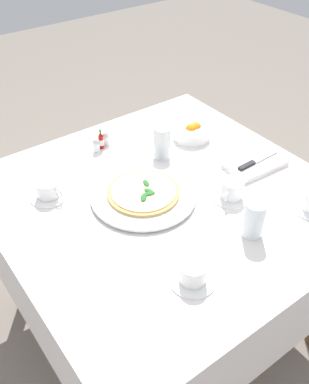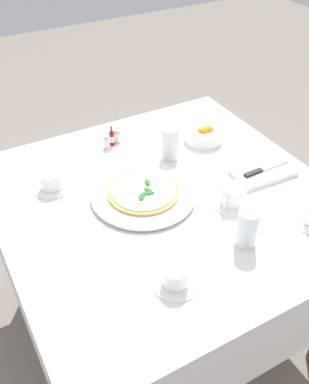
{
  "view_description": "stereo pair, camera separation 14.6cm",
  "coord_description": "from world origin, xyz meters",
  "px_view_note": "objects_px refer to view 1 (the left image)",
  "views": [
    {
      "loc": [
        -0.7,
        -0.9,
        1.66
      ],
      "look_at": [
        -0.03,
        0.02,
        0.74
      ],
      "focal_mm": 40.51,
      "sensor_mm": 36.0,
      "label": 1
    },
    {
      "loc": [
        -0.58,
        -0.98,
        1.66
      ],
      "look_at": [
        -0.03,
        0.02,
        0.74
      ],
      "focal_mm": 40.51,
      "sensor_mm": 36.0,
      "label": 2
    }
  ],
  "objects_px": {
    "water_glass_center_back": "(254,221)",
    "napkin_folded": "(255,164)",
    "pizza_plate": "(143,195)",
    "salt_shaker": "(106,139)",
    "citrus_bowl": "(192,132)",
    "water_glass_near_right": "(162,145)",
    "hot_sauce_bottle": "(101,141)",
    "coffee_cup_far_right": "(48,190)",
    "coffee_cup_left_edge": "(232,190)",
    "dinner_knife": "(256,161)",
    "pizza": "(143,192)",
    "pepper_shaker": "(96,146)",
    "coffee_cup_right_edge": "(193,273)"
  },
  "relations": [
    {
      "from": "coffee_cup_far_right",
      "to": "napkin_folded",
      "type": "distance_m",
      "value": 0.75
    },
    {
      "from": "coffee_cup_right_edge",
      "to": "water_glass_center_back",
      "type": "bearing_deg",
      "value": 7.14
    },
    {
      "from": "pizza",
      "to": "hot_sauce_bottle",
      "type": "bearing_deg",
      "value": 82.87
    },
    {
      "from": "pizza_plate",
      "to": "salt_shaker",
      "type": "distance_m",
      "value": 0.37
    },
    {
      "from": "coffee_cup_far_right",
      "to": "hot_sauce_bottle",
      "type": "distance_m",
      "value": 0.34
    },
    {
      "from": "water_glass_center_back",
      "to": "citrus_bowl",
      "type": "relative_size",
      "value": 0.81
    },
    {
      "from": "pizza_plate",
      "to": "pepper_shaker",
      "type": "distance_m",
      "value": 0.34
    },
    {
      "from": "water_glass_near_right",
      "to": "salt_shaker",
      "type": "relative_size",
      "value": 2.3
    },
    {
      "from": "coffee_cup_left_edge",
      "to": "coffee_cup_right_edge",
      "type": "xyz_separation_m",
      "value": [
        -0.34,
        -0.2,
        -0.0
      ]
    },
    {
      "from": "citrus_bowl",
      "to": "hot_sauce_bottle",
      "type": "xyz_separation_m",
      "value": [
        -0.34,
        0.15,
        0.01
      ]
    },
    {
      "from": "pizza_plate",
      "to": "salt_shaker",
      "type": "xyz_separation_m",
      "value": [
        0.07,
        0.36,
        0.01
      ]
    },
    {
      "from": "salt_shaker",
      "to": "water_glass_center_back",
      "type": "bearing_deg",
      "value": -82.23
    },
    {
      "from": "pizza_plate",
      "to": "coffee_cup_right_edge",
      "type": "xyz_separation_m",
      "value": [
        -0.1,
        -0.37,
        0.02
      ]
    },
    {
      "from": "citrus_bowl",
      "to": "water_glass_center_back",
      "type": "bearing_deg",
      "value": -111.57
    },
    {
      "from": "dinner_knife",
      "to": "citrus_bowl",
      "type": "height_order",
      "value": "citrus_bowl"
    },
    {
      "from": "hot_sauce_bottle",
      "to": "coffee_cup_right_edge",
      "type": "bearing_deg",
      "value": -101.04
    },
    {
      "from": "water_glass_near_right",
      "to": "water_glass_center_back",
      "type": "xyz_separation_m",
      "value": [
        -0.03,
        -0.5,
        -0.0
      ]
    },
    {
      "from": "pizza_plate",
      "to": "coffee_cup_left_edge",
      "type": "bearing_deg",
      "value": -36.33
    },
    {
      "from": "coffee_cup_left_edge",
      "to": "napkin_folded",
      "type": "height_order",
      "value": "coffee_cup_left_edge"
    },
    {
      "from": "pizza",
      "to": "coffee_cup_far_right",
      "type": "height_order",
      "value": "coffee_cup_far_right"
    },
    {
      "from": "pizza",
      "to": "citrus_bowl",
      "type": "bearing_deg",
      "value": 27.76
    },
    {
      "from": "water_glass_near_right",
      "to": "napkin_folded",
      "type": "relative_size",
      "value": 0.57
    },
    {
      "from": "pizza",
      "to": "salt_shaker",
      "type": "height_order",
      "value": "salt_shaker"
    },
    {
      "from": "coffee_cup_left_edge",
      "to": "dinner_knife",
      "type": "relative_size",
      "value": 0.67
    },
    {
      "from": "hot_sauce_bottle",
      "to": "coffee_cup_left_edge",
      "type": "bearing_deg",
      "value": -69.59
    },
    {
      "from": "citrus_bowl",
      "to": "salt_shaker",
      "type": "xyz_separation_m",
      "value": [
        -0.31,
        0.16,
        -0.0
      ]
    },
    {
      "from": "pizza_plate",
      "to": "water_glass_center_back",
      "type": "distance_m",
      "value": 0.38
    },
    {
      "from": "water_glass_near_right",
      "to": "hot_sauce_bottle",
      "type": "bearing_deg",
      "value": 128.72
    },
    {
      "from": "coffee_cup_right_edge",
      "to": "pepper_shaker",
      "type": "distance_m",
      "value": 0.72
    },
    {
      "from": "coffee_cup_right_edge",
      "to": "citrus_bowl",
      "type": "relative_size",
      "value": 0.87
    },
    {
      "from": "coffee_cup_right_edge",
      "to": "water_glass_near_right",
      "type": "height_order",
      "value": "water_glass_near_right"
    },
    {
      "from": "coffee_cup_left_edge",
      "to": "hot_sauce_bottle",
      "type": "xyz_separation_m",
      "value": [
        -0.19,
        0.52,
        0.0
      ]
    },
    {
      "from": "coffee_cup_far_right",
      "to": "water_glass_near_right",
      "type": "distance_m",
      "value": 0.45
    },
    {
      "from": "pizza_plate",
      "to": "pepper_shaker",
      "type": "height_order",
      "value": "pepper_shaker"
    },
    {
      "from": "coffee_cup_far_right",
      "to": "water_glass_center_back",
      "type": "relative_size",
      "value": 1.07
    },
    {
      "from": "coffee_cup_left_edge",
      "to": "pepper_shaker",
      "type": "xyz_separation_m",
      "value": [
        -0.22,
        0.51,
        -0.01
      ]
    },
    {
      "from": "water_glass_center_back",
      "to": "salt_shaker",
      "type": "xyz_separation_m",
      "value": [
        -0.1,
        0.7,
        -0.03
      ]
    },
    {
      "from": "napkin_folded",
      "to": "dinner_knife",
      "type": "xyz_separation_m",
      "value": [
        0.0,
        0.0,
        0.01
      ]
    },
    {
      "from": "coffee_cup_left_edge",
      "to": "dinner_knife",
      "type": "xyz_separation_m",
      "value": [
        0.2,
        0.08,
        -0.01
      ]
    },
    {
      "from": "dinner_knife",
      "to": "hot_sauce_bottle",
      "type": "bearing_deg",
      "value": 130.49
    },
    {
      "from": "water_glass_center_back",
      "to": "napkin_folded",
      "type": "distance_m",
      "value": 0.37
    },
    {
      "from": "water_glass_near_right",
      "to": "citrus_bowl",
      "type": "distance_m",
      "value": 0.19
    },
    {
      "from": "pizza",
      "to": "dinner_knife",
      "type": "distance_m",
      "value": 0.45
    },
    {
      "from": "salt_shaker",
      "to": "pepper_shaker",
      "type": "relative_size",
      "value": 1.0
    },
    {
      "from": "pizza_plate",
      "to": "napkin_folded",
      "type": "distance_m",
      "value": 0.45
    },
    {
      "from": "water_glass_near_right",
      "to": "salt_shaker",
      "type": "height_order",
      "value": "water_glass_near_right"
    },
    {
      "from": "pizza",
      "to": "napkin_folded",
      "type": "xyz_separation_m",
      "value": [
        0.44,
        -0.1,
        -0.01
      ]
    },
    {
      "from": "coffee_cup_right_edge",
      "to": "salt_shaker",
      "type": "xyz_separation_m",
      "value": [
        0.17,
        0.73,
        -0.0
      ]
    },
    {
      "from": "coffee_cup_far_right",
      "to": "hot_sauce_bottle",
      "type": "height_order",
      "value": "hot_sauce_bottle"
    },
    {
      "from": "coffee_cup_left_edge",
      "to": "coffee_cup_far_right",
      "type": "bearing_deg",
      "value": 143.34
    }
  ]
}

